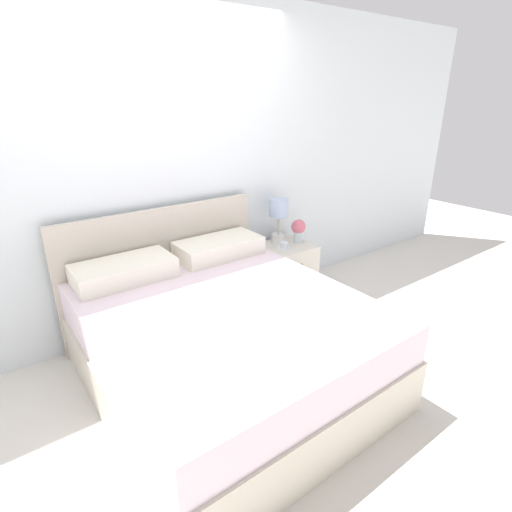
# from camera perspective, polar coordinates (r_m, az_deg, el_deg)

# --- Properties ---
(ground_plane) EXTENTS (12.00, 12.00, 0.00)m
(ground_plane) POSITION_cam_1_polar(r_m,az_deg,el_deg) (3.63, -12.44, -9.23)
(ground_plane) COLOR silver
(wall_back) EXTENTS (8.00, 0.06, 2.60)m
(wall_back) POSITION_cam_1_polar(r_m,az_deg,el_deg) (3.24, -14.85, 11.51)
(wall_back) COLOR white
(wall_back) RESTS_ON ground_plane
(bed) EXTENTS (1.68, 1.92, 1.03)m
(bed) POSITION_cam_1_polar(r_m,az_deg,el_deg) (2.77, -5.01, -11.35)
(bed) COLOR beige
(bed) RESTS_ON ground_plane
(nightstand) EXTENTS (0.47, 0.46, 0.54)m
(nightstand) POSITION_cam_1_polar(r_m,az_deg,el_deg) (3.86, 4.23, -2.22)
(nightstand) COLOR silver
(nightstand) RESTS_ON ground_plane
(table_lamp) EXTENTS (0.18, 0.18, 0.43)m
(table_lamp) POSITION_cam_1_polar(r_m,az_deg,el_deg) (3.74, 3.25, 5.98)
(table_lamp) COLOR white
(table_lamp) RESTS_ON nightstand
(flower_vase) EXTENTS (0.14, 0.14, 0.22)m
(flower_vase) POSITION_cam_1_polar(r_m,az_deg,el_deg) (3.82, 6.11, 3.83)
(flower_vase) COLOR silver
(flower_vase) RESTS_ON nightstand
(teacup) EXTENTS (0.11, 0.11, 0.06)m
(teacup) POSITION_cam_1_polar(r_m,az_deg,el_deg) (3.68, 4.02, 1.56)
(teacup) COLOR white
(teacup) RESTS_ON nightstand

